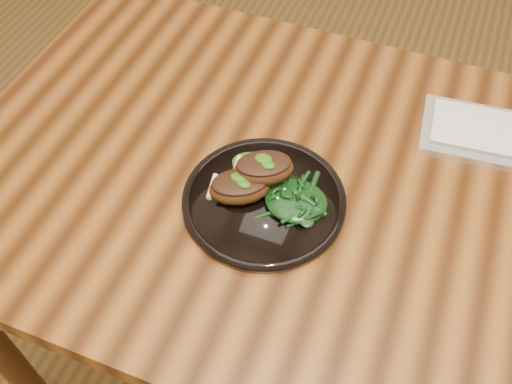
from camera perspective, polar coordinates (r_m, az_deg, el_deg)
desk at (r=1.01m, az=15.07°, el=-4.78°), size 1.60×0.80×0.75m
plate at (r=0.91m, az=0.81°, el=-0.82°), size 0.26×0.26×0.02m
lamb_chop_front at (r=0.90m, az=-1.67°, el=0.53°), size 0.12×0.10×0.04m
lamb_chop_back at (r=0.90m, az=0.73°, el=2.42°), size 0.11×0.10×0.04m
herb_smear at (r=0.95m, az=0.17°, el=2.61°), size 0.09×0.06×0.01m
greens_heap at (r=0.89m, az=4.04°, el=-0.64°), size 0.10×0.09×0.04m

